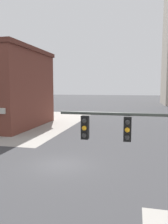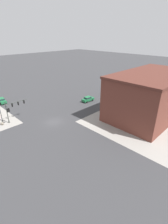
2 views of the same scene
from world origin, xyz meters
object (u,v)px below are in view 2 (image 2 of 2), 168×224
(traffic_signal_main, at_px, (12,108))
(car_main_northbound_near, at_px, (2,100))
(bollard_sphere_curb_a, at_px, (2,123))
(street_lamp_corner_near, at_px, (1,113))
(car_main_southbound_far, at_px, (120,98))
(car_main_northbound_far, at_px, (88,99))

(traffic_signal_main, height_order, car_main_northbound_near, traffic_signal_main)
(bollard_sphere_curb_a, bearing_deg, street_lamp_corner_near, 163.53)
(bollard_sphere_curb_a, height_order, car_main_southbound_far, car_main_southbound_far)
(street_lamp_corner_near, height_order, car_main_southbound_far, street_lamp_corner_near)
(street_lamp_corner_near, bearing_deg, car_main_northbound_near, -110.18)
(bollard_sphere_curb_a, height_order, car_main_northbound_far, car_main_northbound_far)
(bollard_sphere_curb_a, distance_m, street_lamp_corner_near, 2.93)
(bollard_sphere_curb_a, bearing_deg, car_main_southbound_far, 162.47)
(car_main_northbound_near, xyz_separation_m, car_main_southbound_far, (-29.90, 26.42, 0.00))
(traffic_signal_main, distance_m, car_main_southbound_far, 34.57)
(bollard_sphere_curb_a, xyz_separation_m, car_main_northbound_near, (-5.77, -15.15, 0.53))
(car_main_northbound_near, distance_m, car_main_southbound_far, 39.90)
(car_main_southbound_far, bearing_deg, car_main_northbound_far, -39.94)
(traffic_signal_main, distance_m, car_main_northbound_far, 24.48)
(traffic_signal_main, distance_m, street_lamp_corner_near, 2.86)
(car_main_northbound_far, height_order, car_main_southbound_far, same)
(car_main_northbound_near, relative_size, car_main_northbound_far, 1.01)
(car_main_northbound_far, bearing_deg, car_main_southbound_far, 140.06)
(car_main_northbound_far, bearing_deg, bollard_sphere_curb_a, -8.50)
(street_lamp_corner_near, xyz_separation_m, car_main_northbound_near, (-5.59, -15.21, -2.39))
(bollard_sphere_curb_a, height_order, street_lamp_corner_near, street_lamp_corner_near)
(bollard_sphere_curb_a, bearing_deg, traffic_signal_main, 174.90)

